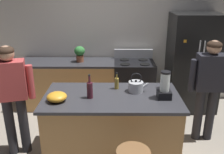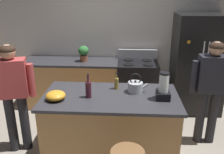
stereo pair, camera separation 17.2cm
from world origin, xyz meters
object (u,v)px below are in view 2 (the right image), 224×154
at_px(person_by_island_left, 13,89).
at_px(bottle_soda, 164,82).
at_px(bottle_vinegar, 116,83).
at_px(mixing_bowl, 56,96).
at_px(bottle_wine, 88,89).
at_px(stove_range, 137,85).
at_px(tea_kettle, 135,87).
at_px(kitchen_island, 111,126).
at_px(person_by_sink_right, 211,84).
at_px(blender_appliance, 163,88).
at_px(potted_plant, 83,52).
at_px(refrigerator, 197,64).

xyz_separation_m(person_by_island_left, bottle_soda, (2.05, 0.22, 0.06)).
distance_m(bottle_vinegar, mixing_bowl, 0.85).
relative_size(bottle_wine, bottle_vinegar, 1.34).
distance_m(stove_range, tea_kettle, 1.48).
bearing_deg(kitchen_island, bottle_wine, -166.59).
xyz_separation_m(person_by_sink_right, tea_kettle, (-1.09, -0.27, 0.05)).
height_order(person_by_sink_right, bottle_vinegar, person_by_sink_right).
bearing_deg(mixing_bowl, bottle_wine, 13.40).
height_order(kitchen_island, person_by_island_left, person_by_island_left).
distance_m(blender_appliance, mixing_bowl, 1.35).
bearing_deg(mixing_bowl, person_by_sink_right, 15.31).
xyz_separation_m(stove_range, person_by_sink_right, (1.00, -1.11, 0.48)).
distance_m(stove_range, potted_plant, 1.21).
xyz_separation_m(bottle_soda, mixing_bowl, (-1.41, -0.44, -0.04)).
bearing_deg(mixing_bowl, refrigerator, 37.13).
bearing_deg(bottle_soda, stove_range, 103.92).
relative_size(kitchen_island, refrigerator, 0.98).
bearing_deg(stove_range, kitchen_island, -105.26).
relative_size(stove_range, person_by_sink_right, 0.70).
bearing_deg(bottle_vinegar, bottle_wine, -138.46).
height_order(kitchen_island, refrigerator, refrigerator).
xyz_separation_m(refrigerator, mixing_bowl, (-2.20, -1.66, 0.06)).
xyz_separation_m(refrigerator, person_by_sink_right, (-0.10, -1.09, 0.04)).
relative_size(person_by_sink_right, tea_kettle, 5.70).
xyz_separation_m(bottle_wine, tea_kettle, (0.60, 0.21, -0.04)).
relative_size(person_by_island_left, tea_kettle, 5.71).
bearing_deg(person_by_sink_right, person_by_island_left, -172.58).
bearing_deg(kitchen_island, potted_plant, 111.72).
bearing_deg(bottle_vinegar, person_by_island_left, -172.48).
relative_size(refrigerator, person_by_island_left, 1.16).
height_order(person_by_island_left, bottle_vinegar, person_by_island_left).
height_order(blender_appliance, tea_kettle, blender_appliance).
height_order(kitchen_island, tea_kettle, tea_kettle).
relative_size(kitchen_island, tea_kettle, 6.46).
height_order(refrigerator, bottle_vinegar, refrigerator).
bearing_deg(bottle_soda, tea_kettle, -161.12).
bearing_deg(blender_appliance, person_by_sink_right, 32.53).
distance_m(kitchen_island, bottle_wine, 0.64).
bearing_deg(blender_appliance, bottle_soda, 80.18).
bearing_deg(refrigerator, stove_range, 178.71).
bearing_deg(stove_range, mixing_bowl, -123.05).
distance_m(person_by_sink_right, bottle_wine, 1.76).
xyz_separation_m(person_by_island_left, bottle_vinegar, (1.39, 0.18, 0.05)).
relative_size(bottle_wine, bottle_soda, 1.23).
relative_size(refrigerator, mixing_bowl, 7.31).
relative_size(refrigerator, potted_plant, 6.08).
relative_size(mixing_bowl, tea_kettle, 0.91).
bearing_deg(stove_range, refrigerator, -1.29).
height_order(person_by_island_left, bottle_soda, person_by_island_left).
relative_size(potted_plant, blender_appliance, 0.83).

